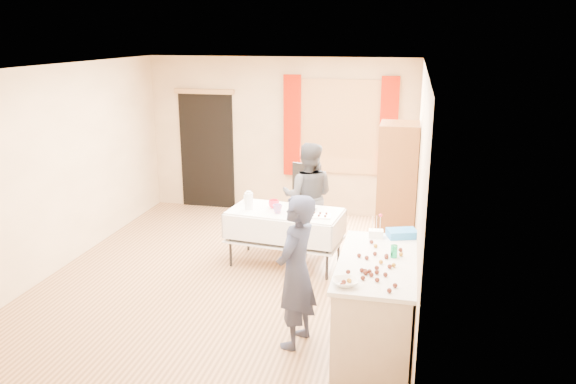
% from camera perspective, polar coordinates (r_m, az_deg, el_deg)
% --- Properties ---
extents(floor, '(4.50, 5.50, 0.02)m').
position_cam_1_polar(floor, '(7.26, -5.77, -8.47)').
color(floor, '#9E7047').
rests_on(floor, ground).
extents(ceiling, '(4.50, 5.50, 0.02)m').
position_cam_1_polar(ceiling, '(6.62, -6.41, 12.64)').
color(ceiling, white).
rests_on(ceiling, floor).
extents(wall_back, '(4.50, 0.02, 2.60)m').
position_cam_1_polar(wall_back, '(9.42, -0.78, 5.68)').
color(wall_back, tan).
rests_on(wall_back, floor).
extents(wall_front, '(4.50, 0.02, 2.60)m').
position_cam_1_polar(wall_front, '(4.43, -17.43, -7.16)').
color(wall_front, tan).
rests_on(wall_front, floor).
extents(wall_left, '(0.02, 5.50, 2.60)m').
position_cam_1_polar(wall_left, '(7.83, -22.00, 2.37)').
color(wall_left, tan).
rests_on(wall_left, floor).
extents(wall_right, '(0.02, 5.50, 2.60)m').
position_cam_1_polar(wall_right, '(6.49, 13.24, 0.49)').
color(wall_right, tan).
rests_on(wall_right, floor).
extents(window_frame, '(1.32, 0.06, 1.52)m').
position_cam_1_polar(window_frame, '(9.17, 5.29, 6.60)').
color(window_frame, olive).
rests_on(window_frame, wall_back).
extents(window_pane, '(1.20, 0.02, 1.40)m').
position_cam_1_polar(window_pane, '(9.16, 5.28, 6.59)').
color(window_pane, white).
rests_on(window_pane, wall_back).
extents(curtain_left, '(0.28, 0.06, 1.65)m').
position_cam_1_polar(curtain_left, '(9.25, 0.43, 6.75)').
color(curtain_left, '#8E1100').
rests_on(curtain_left, wall_back).
extents(curtain_right, '(0.28, 0.06, 1.65)m').
position_cam_1_polar(curtain_right, '(9.06, 10.18, 6.30)').
color(curtain_right, '#8E1100').
rests_on(curtain_right, wall_back).
extents(doorway, '(0.95, 0.04, 2.00)m').
position_cam_1_polar(doorway, '(9.82, -8.23, 4.16)').
color(doorway, black).
rests_on(doorway, floor).
extents(door_lintel, '(1.05, 0.06, 0.08)m').
position_cam_1_polar(door_lintel, '(9.64, -8.54, 10.07)').
color(door_lintel, olive).
rests_on(door_lintel, wall_back).
extents(cabinet, '(0.50, 0.60, 1.86)m').
position_cam_1_polar(cabinet, '(7.54, 10.97, -0.13)').
color(cabinet, brown).
rests_on(cabinet, floor).
extents(counter, '(0.73, 1.54, 0.91)m').
position_cam_1_polar(counter, '(5.58, 8.88, -11.21)').
color(counter, '#B9A895').
rests_on(counter, floor).
extents(party_table, '(1.55, 0.92, 0.75)m').
position_cam_1_polar(party_table, '(7.38, -0.30, -4.13)').
color(party_table, black).
rests_on(party_table, floor).
extents(chair, '(0.54, 0.54, 1.10)m').
position_cam_1_polar(chair, '(8.39, 1.41, -2.49)').
color(chair, black).
rests_on(chair, floor).
extents(girl, '(0.74, 0.63, 1.54)m').
position_cam_1_polar(girl, '(5.43, 0.82, -8.11)').
color(girl, '#1F243D').
rests_on(girl, floor).
extents(woman, '(0.83, 0.69, 1.53)m').
position_cam_1_polar(woman, '(7.85, 2.06, -0.45)').
color(woman, black).
rests_on(woman, floor).
extents(soda_can, '(0.08, 0.08, 0.12)m').
position_cam_1_polar(soda_can, '(5.46, 10.72, -5.94)').
color(soda_can, '#119455').
rests_on(soda_can, counter).
extents(mixing_bowl, '(0.37, 0.37, 0.05)m').
position_cam_1_polar(mixing_bowl, '(4.85, 5.82, -9.10)').
color(mixing_bowl, white).
rests_on(mixing_bowl, counter).
extents(foam_block, '(0.16, 0.11, 0.08)m').
position_cam_1_polar(foam_block, '(5.95, 8.92, -4.20)').
color(foam_block, white).
rests_on(foam_block, counter).
extents(blue_basket, '(0.35, 0.29, 0.08)m').
position_cam_1_polar(blue_basket, '(6.01, 11.51, -4.15)').
color(blue_basket, blue).
rests_on(blue_basket, counter).
extents(pitcher, '(0.12, 0.12, 0.22)m').
position_cam_1_polar(pitcher, '(7.32, -4.00, -0.93)').
color(pitcher, silver).
rests_on(pitcher, party_table).
extents(cup_red, '(0.20, 0.20, 0.11)m').
position_cam_1_polar(cup_red, '(7.37, -1.45, -1.23)').
color(cup_red, red).
rests_on(cup_red, party_table).
extents(cup_rainbow, '(0.19, 0.19, 0.11)m').
position_cam_1_polar(cup_rainbow, '(7.16, -1.07, -1.72)').
color(cup_rainbow, red).
rests_on(cup_rainbow, party_table).
extents(small_bowl, '(0.27, 0.27, 0.05)m').
position_cam_1_polar(small_bowl, '(7.28, 2.28, -1.69)').
color(small_bowl, white).
rests_on(small_bowl, party_table).
extents(pastry_tray, '(0.30, 0.23, 0.02)m').
position_cam_1_polar(pastry_tray, '(7.04, 3.22, -2.46)').
color(pastry_tray, white).
rests_on(pastry_tray, party_table).
extents(bottle, '(0.07, 0.08, 0.16)m').
position_cam_1_polar(bottle, '(7.63, -4.19, -0.47)').
color(bottle, white).
rests_on(bottle, party_table).
extents(cake_balls, '(0.51, 1.13, 0.04)m').
position_cam_1_polar(cake_balls, '(5.20, 8.78, -7.49)').
color(cake_balls, '#3F2314').
rests_on(cake_balls, counter).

